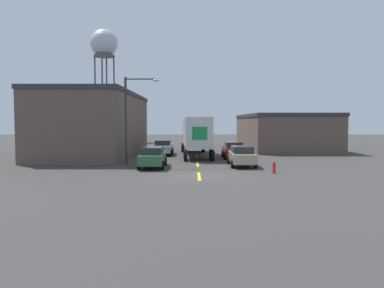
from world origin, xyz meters
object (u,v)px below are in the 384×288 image
parked_car_right_mid (233,150)px  water_tower (104,46)px  street_lamp (131,113)px  parked_car_right_near (242,156)px  semi_truck (196,133)px  parked_car_left_near (153,157)px  fire_hydrant (274,167)px  parked_car_left_far (164,147)px

parked_car_right_mid → water_tower: bearing=121.8°
parked_car_right_mid → street_lamp: (-9.13, -5.90, 3.43)m
parked_car_right_near → water_tower: 46.68m
semi_truck → parked_car_left_near: semi_truck is taller
parked_car_left_near → water_tower: water_tower is taller
semi_truck → parked_car_right_near: size_ratio=2.75×
parked_car_left_near → fire_hydrant: parked_car_left_near is taller
parked_car_right_near → water_tower: bearing=117.4°
parked_car_right_near → parked_car_left_far: 12.37m
parked_car_right_near → fire_hydrant: parked_car_right_near is taller
semi_truck → parked_car_left_far: 3.91m
semi_truck → street_lamp: 10.49m
fire_hydrant → parked_car_left_far: bearing=121.5°
parked_car_left_near → parked_car_right_mid: bearing=45.8°
fire_hydrant → parked_car_left_near: bearing=159.4°
semi_truck → fire_hydrant: semi_truck is taller
parked_car_left_near → parked_car_right_near: same height
parked_car_left_near → street_lamp: size_ratio=0.66×
semi_truck → parked_car_right_near: (3.68, -9.20, -1.55)m
parked_car_left_far → street_lamp: size_ratio=0.66×
parked_car_right_near → fire_hydrant: (1.70, -4.35, -0.43)m
semi_truck → fire_hydrant: (5.39, -13.56, -1.98)m
parked_car_right_mid → water_tower: 41.57m
street_lamp → fire_hydrant: 12.46m
parked_car_right_mid → parked_car_left_near: 10.27m
semi_truck → parked_car_left_near: size_ratio=2.75×
parked_car_left_near → parked_car_left_far: size_ratio=1.00×
parked_car_right_mid → street_lamp: 11.40m
water_tower → street_lamp: bearing=-74.0°
parked_car_right_mid → parked_car_right_near: 6.34m
parked_car_right_mid → parked_car_right_near: size_ratio=1.00×
semi_truck → parked_car_right_mid: size_ratio=2.75×
parked_car_right_near → fire_hydrant: size_ratio=5.64×
parked_car_right_mid → street_lamp: bearing=-147.1°
parked_car_left_far → fire_hydrant: size_ratio=5.64×
parked_car_right_near → parked_car_right_mid: bearing=90.0°
parked_car_right_near → parked_car_left_far: same height
parked_car_left_near → parked_car_right_near: (7.16, 1.02, 0.00)m
parked_car_right_mid → parked_car_left_far: bearing=152.4°
water_tower → parked_car_right_mid: bearing=-58.2°
parked_car_right_near → semi_truck: bearing=111.8°
water_tower → fire_hydrant: size_ratio=24.06×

